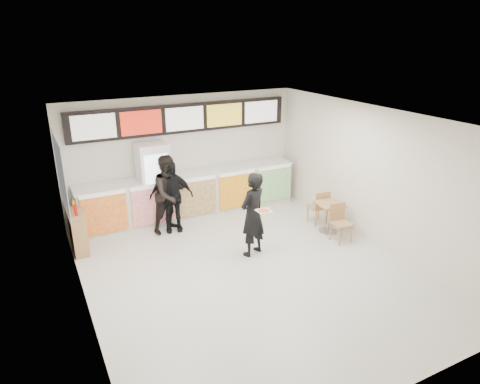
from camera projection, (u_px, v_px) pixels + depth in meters
floor at (250, 272)px, 8.36m from camera, size 7.00×7.00×0.00m
ceiling at (251, 120)px, 7.31m from camera, size 7.00×7.00×0.00m
wall_back at (184, 155)px, 10.76m from camera, size 6.00×0.00×6.00m
wall_left at (79, 234)px, 6.55m from camera, size 0.00×7.00×7.00m
wall_right at (374, 177)px, 9.12m from camera, size 0.00×7.00×7.00m
service_counter at (192, 195)px, 10.74m from camera, size 5.56×0.77×1.14m
menu_board at (184, 118)px, 10.35m from camera, size 5.50×0.14×0.70m
drinks_fridge at (154, 184)px, 10.20m from camera, size 0.70×0.67×2.00m
mirror_panel at (61, 174)px, 8.52m from camera, size 0.01×2.00×1.50m
customer_main at (253, 214)px, 8.76m from camera, size 0.77×0.65×1.80m
customer_left at (169, 194)px, 9.85m from camera, size 1.08×0.97×1.83m
customer_mid at (171, 196)px, 9.85m from camera, size 1.06×0.60×1.71m
pizza_slice at (264, 210)px, 8.29m from camera, size 0.36×0.36×0.02m
cafe_table at (329, 212)px, 9.89m from camera, size 0.64×1.50×0.86m
condiment_ledge at (78, 231)px, 9.02m from camera, size 0.33×0.81×1.08m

